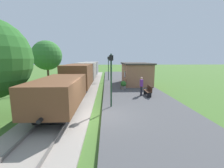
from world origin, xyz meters
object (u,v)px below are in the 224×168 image
(tree_trackside_far, at_px, (9,60))
(freight_train, at_px, (84,74))
(bench_near_hut, at_px, (148,91))
(lamp_post_near, at_px, (111,70))
(lamp_post_far, at_px, (108,64))
(potted_planter, at_px, (123,85))
(station_hut, at_px, (136,73))
(person_waiting, at_px, (141,85))
(tree_field_left, at_px, (47,55))

(tree_trackside_far, bearing_deg, freight_train, 42.35)
(bench_near_hut, height_order, lamp_post_near, lamp_post_near)
(bench_near_hut, bearing_deg, lamp_post_near, -138.82)
(lamp_post_near, distance_m, tree_trackside_far, 10.04)
(lamp_post_far, bearing_deg, potted_planter, -77.41)
(potted_planter, bearing_deg, bench_near_hut, -58.19)
(station_hut, bearing_deg, lamp_post_near, -110.57)
(station_hut, relative_size, bench_near_hut, 3.87)
(freight_train, distance_m, station_hut, 6.80)
(freight_train, xyz_separation_m, tree_trackside_far, (-5.94, -5.42, 1.81))
(potted_planter, bearing_deg, person_waiting, -66.82)
(person_waiting, distance_m, potted_planter, 3.29)
(station_hut, distance_m, potted_planter, 4.07)
(lamp_post_far, bearing_deg, station_hut, -44.61)
(lamp_post_far, distance_m, tree_field_left, 8.91)
(tree_trackside_far, bearing_deg, lamp_post_near, -23.75)
(bench_near_hut, bearing_deg, lamp_post_far, 109.07)
(lamp_post_near, relative_size, tree_trackside_far, 0.74)
(person_waiting, xyz_separation_m, tree_trackside_far, (-12.00, 0.92, 2.25))
(potted_planter, relative_size, lamp_post_far, 0.25)
(freight_train, xyz_separation_m, tree_field_left, (-5.55, 2.59, 2.39))
(freight_train, bearing_deg, lamp_post_far, 48.09)
(person_waiting, bearing_deg, station_hut, -94.57)
(person_waiting, bearing_deg, tree_trackside_far, -2.36)
(tree_field_left, bearing_deg, station_hut, -11.54)
(bench_near_hut, xyz_separation_m, person_waiting, (-0.63, 0.09, 0.46))
(station_hut, relative_size, lamp_post_near, 1.57)
(person_waiting, bearing_deg, freight_train, -44.27)
(station_hut, relative_size, potted_planter, 6.33)
(bench_near_hut, xyz_separation_m, tree_field_left, (-12.24, 9.01, 3.28))
(freight_train, distance_m, bench_near_hut, 9.32)
(person_waiting, distance_m, lamp_post_far, 10.45)
(bench_near_hut, distance_m, person_waiting, 0.79)
(lamp_post_near, bearing_deg, tree_field_left, 126.07)
(bench_near_hut, distance_m, lamp_post_far, 10.80)
(freight_train, relative_size, potted_planter, 28.38)
(lamp_post_near, bearing_deg, station_hut, 69.43)
(freight_train, relative_size, lamp_post_far, 7.03)
(bench_near_hut, height_order, tree_trackside_far, tree_trackside_far)
(tree_trackside_far, bearing_deg, lamp_post_far, 44.50)
(tree_field_left, bearing_deg, freight_train, -25.02)
(tree_trackside_far, distance_m, tree_field_left, 8.04)
(freight_train, height_order, tree_trackside_far, tree_trackside_far)
(station_hut, bearing_deg, lamp_post_far, 135.39)
(tree_trackside_far, bearing_deg, tree_field_left, 87.16)
(station_hut, height_order, potted_planter, station_hut)
(potted_planter, bearing_deg, tree_field_left, 150.12)
(freight_train, distance_m, tree_trackside_far, 8.24)
(person_waiting, height_order, lamp_post_far, lamp_post_far)
(person_waiting, relative_size, potted_planter, 1.87)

